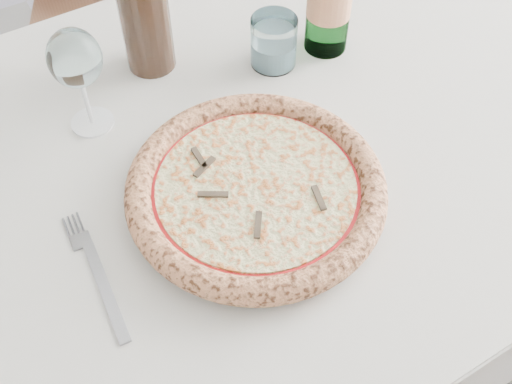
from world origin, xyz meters
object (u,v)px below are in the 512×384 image
(dining_table, at_px, (223,191))
(wine_glass, at_px, (75,61))
(tumbler, at_px, (274,45))
(plate, at_px, (256,197))
(pizza, at_px, (256,189))

(dining_table, xyz_separation_m, wine_glass, (-0.14, 0.15, 0.21))
(tumbler, bearing_deg, plate, -125.65)
(pizza, bearing_deg, tumbler, 54.35)
(tumbler, bearing_deg, pizza, -125.65)
(dining_table, bearing_deg, tumbler, 38.46)
(dining_table, bearing_deg, plate, -90.00)
(dining_table, height_order, tumbler, tumbler)
(dining_table, relative_size, tumbler, 17.82)
(plate, xyz_separation_m, wine_glass, (-0.14, 0.25, 0.11))
(wine_glass, bearing_deg, pizza, -61.14)
(pizza, xyz_separation_m, wine_glass, (-0.14, 0.25, 0.09))
(wine_glass, height_order, tumbler, wine_glass)
(dining_table, bearing_deg, pizza, -90.00)
(dining_table, xyz_separation_m, tumbler, (0.17, 0.13, 0.12))
(plate, bearing_deg, wine_glass, 118.86)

